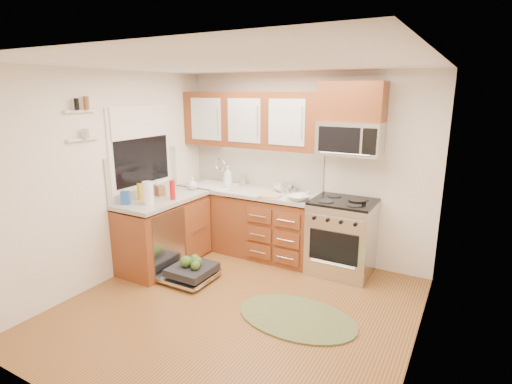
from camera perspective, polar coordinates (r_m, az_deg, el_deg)
The scene contains 38 objects.
floor at distance 4.44m, azimuth -2.82°, elevation -16.35°, with size 3.50×3.50×0.00m, color brown.
ceiling at distance 3.83m, azimuth -3.29°, elevation 17.83°, with size 3.50×3.50×0.00m, color white.
wall_back at distance 5.48m, azimuth 6.77°, elevation 3.52°, with size 3.50×0.04×2.50m, color white.
wall_front at distance 2.72m, azimuth -23.31°, elevation -8.74°, with size 3.50×0.04×2.50m, color white.
wall_left at distance 5.09m, azimuth -19.98°, elevation 1.93°, with size 0.04×3.50×2.50m, color white.
wall_right at distance 3.40m, azimuth 22.89°, elevation -4.18°, with size 0.04×3.50×2.50m, color white.
base_cabinet_back at distance 5.74m, azimuth -1.35°, elevation -4.41°, with size 2.05×0.60×0.85m, color brown.
base_cabinet_left at distance 5.45m, azimuth -12.99°, elevation -5.82°, with size 0.60×1.25×0.85m, color brown.
countertop_back at distance 5.60m, azimuth -1.43°, elevation 0.18°, with size 2.07×0.64×0.05m, color #AEA89F.
countertop_left at distance 5.30m, azimuth -13.20°, elevation -1.01°, with size 0.64×1.27×0.05m, color #AEA89F.
backsplash_back at distance 5.78m, azimuth 0.04°, elevation 3.78°, with size 2.05×0.02×0.57m, color #AFAC9D.
backsplash_left at distance 5.43m, azimuth -15.69°, elevation 2.56°, with size 0.02×1.25×0.57m, color #AFAC9D.
upper_cabinets at distance 5.56m, azimuth -0.77°, elevation 10.27°, with size 2.05×0.35×0.75m, color brown, non-canonical shape.
cabinet_over_mw at distance 5.00m, azimuth 13.66°, elevation 12.42°, with size 0.76×0.35×0.47m, color brown.
range at distance 5.17m, azimuth 12.14°, elevation -6.27°, with size 0.76×0.64×0.95m, color silver, non-canonical shape.
microwave at distance 5.00m, azimuth 13.29°, elevation 7.44°, with size 0.76×0.38×0.40m, color silver, non-canonical shape.
sink at distance 5.88m, azimuth -5.93°, elevation -0.21°, with size 0.62×0.50×0.26m, color white, non-canonical shape.
dishwasher at distance 5.06m, azimuth -9.44°, elevation -11.25°, with size 0.70×0.60×0.20m, color silver, non-canonical shape.
window at distance 5.36m, azimuth -16.12°, elevation 6.07°, with size 0.03×1.05×1.05m, color white, non-canonical shape.
window_blind at distance 5.31m, azimuth -16.17°, elevation 9.59°, with size 0.02×0.96×0.40m, color white.
shelf_upper at distance 4.75m, azimuth -23.78°, elevation 10.54°, with size 0.04×0.40×0.03m, color white.
shelf_lower at distance 4.77m, azimuth -23.42°, elevation 6.95°, with size 0.04×0.40×0.03m, color white.
rug at distance 4.30m, azimuth 5.83°, elevation -17.41°, with size 1.26×0.82×0.02m, color olive, non-canonical shape.
skillet at distance 4.96m, azimuth 14.26°, elevation -1.28°, with size 0.21×0.21×0.04m, color black.
stock_pot at distance 5.39m, azimuth 4.60°, elevation 0.52°, with size 0.21×0.21×0.12m, color silver.
cutting_board at distance 5.17m, azimuth 1.98°, elevation -0.60°, with size 0.27×0.17×0.02m, color tan.
canister at distance 5.80m, azimuth -1.86°, elevation 1.68°, with size 0.09×0.09×0.15m, color silver.
paper_towel_roll at distance 4.98m, azimuth -15.18°, elevation -0.14°, with size 0.13×0.13×0.28m, color white.
mustard_bottle at distance 5.25m, azimuth -16.27°, elevation 0.06°, with size 0.06×0.06×0.20m, color gold.
red_bottle at distance 5.13m, azimuth -11.84°, elevation 0.30°, with size 0.07×0.07×0.25m, color #BB0F10.
wooden_box at distance 5.38m, azimuth -13.55°, elevation 0.19°, with size 0.13×0.09×0.13m, color brown.
blue_carton at distance 5.07m, azimuth -18.14°, elevation -0.78°, with size 0.10×0.06×0.17m, color #265AB5.
bowl_a at distance 5.04m, azimuth 6.06°, elevation -0.82°, with size 0.26×0.26×0.06m, color #999999.
bowl_b at distance 5.48m, azimuth 3.97°, elevation 0.58°, with size 0.29×0.29×0.09m, color #999999.
cup at distance 5.10m, azimuth 7.01°, elevation -0.48°, with size 0.12×0.12×0.10m, color #999999.
soap_bottle_a at distance 5.66m, azimuth -4.06°, elevation 2.19°, with size 0.12×0.12×0.31m, color #999999.
soap_bottle_b at distance 5.46m, azimuth -13.96°, elevation 0.74°, with size 0.09×0.09×0.20m, color #999999.
soap_bottle_c at distance 5.61m, azimuth -9.10°, elevation 1.23°, with size 0.14×0.14×0.18m, color #999999.
Camera 1 is at (2.05, -3.23, 2.26)m, focal length 28.00 mm.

